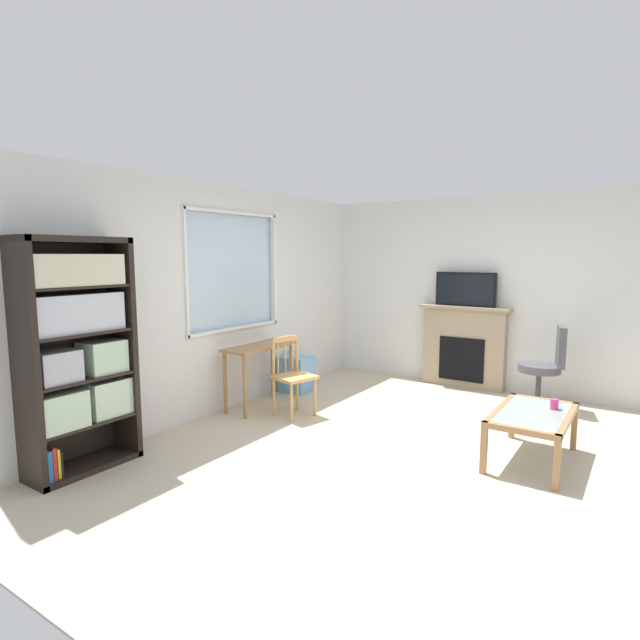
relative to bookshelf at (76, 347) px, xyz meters
The scene contains 12 objects.
ground 3.08m from the bookshelf, 46.57° to the right, with size 6.20×5.68×0.02m, color beige.
wall_back_with_window 1.99m from the bookshelf, ahead, with size 5.20×0.15×2.61m.
wall_right 5.10m from the bookshelf, 24.28° to the right, with size 0.12×4.88×2.61m, color silver.
bookshelf is the anchor object (origin of this frame).
desk_under_window 2.24m from the bookshelf, ahead, with size 0.96×0.40×0.75m.
wooden_chair 2.32m from the bookshelf, 16.05° to the right, with size 0.51×0.49×0.90m.
plastic_drawer_unit 3.11m from the bookshelf, ahead, with size 0.35×0.40×0.48m, color #72ADDB.
fireplace 4.88m from the bookshelf, 22.23° to the right, with size 0.26×1.22×1.13m.
tv 4.84m from the bookshelf, 22.31° to the right, with size 0.06×0.82×0.46m.
office_chair 5.06m from the bookshelf, 36.30° to the right, with size 0.58×0.57×1.00m.
coffee_table 3.97m from the bookshelf, 53.81° to the right, with size 1.05×0.61×0.45m.
sippy_cup 4.18m from the bookshelf, 52.79° to the right, with size 0.07×0.07×0.09m, color #DB3D84.
Camera 1 is at (-4.25, -1.87, 1.82)m, focal length 28.04 mm.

